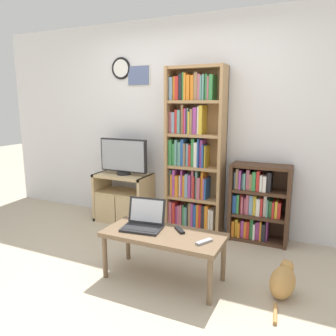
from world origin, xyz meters
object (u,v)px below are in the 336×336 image
at_px(bookshelf_short, 257,203).
at_px(laptop, 144,221).
at_px(tv_stand, 123,197).
at_px(remote_near_laptop, 204,242).
at_px(coffee_table, 163,238).
at_px(television, 123,157).
at_px(bookshelf_tall, 193,154).
at_px(remote_far_from_laptop, 180,230).
at_px(cat, 283,281).

relative_size(bookshelf_short, laptop, 2.31).
distance_m(tv_stand, remote_near_laptop, 1.94).
bearing_deg(coffee_table, bookshelf_short, 64.32).
distance_m(tv_stand, television, 0.56).
relative_size(television, bookshelf_tall, 0.34).
relative_size(bookshelf_tall, remote_far_from_laptop, 13.59).
bearing_deg(cat, remote_far_from_laptop, -160.85).
bearing_deg(remote_near_laptop, cat, 45.80).
bearing_deg(television, bookshelf_tall, 7.50).
distance_m(remote_near_laptop, remote_far_from_laptop, 0.32).
distance_m(television, cat, 2.46).
bearing_deg(tv_stand, cat, -24.41).
height_order(tv_stand, television, television).
xyz_separation_m(tv_stand, laptop, (0.93, -1.09, 0.18)).
bearing_deg(coffee_table, cat, 8.58).
distance_m(tv_stand, bookshelf_tall, 1.15).
distance_m(tv_stand, remote_far_from_laptop, 1.63).
relative_size(remote_near_laptop, cat, 0.30).
distance_m(remote_far_from_laptop, cat, 0.95).
xyz_separation_m(television, coffee_table, (1.12, -1.13, -0.49)).
height_order(tv_stand, remote_far_from_laptop, tv_stand).
bearing_deg(cat, tv_stand, 171.59).
bearing_deg(bookshelf_short, television, -176.33).
xyz_separation_m(bookshelf_short, remote_near_laptop, (-0.20, -1.29, 0.01)).
height_order(bookshelf_tall, remote_far_from_laptop, bookshelf_tall).
xyz_separation_m(bookshelf_tall, remote_near_laptop, (0.59, -1.30, -0.51)).
relative_size(television, remote_far_from_laptop, 4.58).
height_order(coffee_table, cat, coffee_table).
height_order(tv_stand, coffee_table, tv_stand).
distance_m(tv_stand, bookshelf_short, 1.75).
bearing_deg(bookshelf_short, coffee_table, -115.68).
relative_size(laptop, remote_near_laptop, 2.40).
xyz_separation_m(coffee_table, remote_far_from_laptop, (0.11, 0.10, 0.06)).
xyz_separation_m(bookshelf_short, cat, (0.42, -1.09, -0.30)).
height_order(television, coffee_table, television).
bearing_deg(bookshelf_short, tv_stand, -176.48).
distance_m(tv_stand, cat, 2.38).
bearing_deg(remote_near_laptop, remote_far_from_laptop, 179.96).
bearing_deg(coffee_table, television, 134.78).
bearing_deg(remote_near_laptop, coffee_table, -158.79).
bearing_deg(television, tv_stand, 173.28).
xyz_separation_m(tv_stand, cat, (2.16, -0.98, -0.18)).
relative_size(bookshelf_short, cat, 1.64).
bearing_deg(tv_stand, remote_near_laptop, -37.41).
bearing_deg(tv_stand, remote_far_from_laptop, -39.26).
relative_size(tv_stand, television, 1.09).
relative_size(bookshelf_tall, bookshelf_short, 2.22).
relative_size(coffee_table, remote_far_from_laptop, 7.34).
xyz_separation_m(remote_near_laptop, remote_far_from_laptop, (-0.28, 0.15, 0.00)).
bearing_deg(laptop, remote_near_laptop, -15.98).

